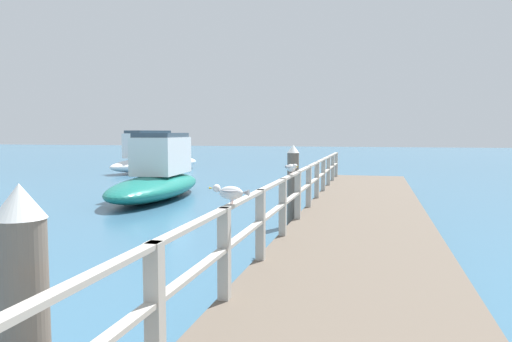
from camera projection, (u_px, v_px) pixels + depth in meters
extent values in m
cube|color=brown|center=(361.00, 233.00, 9.59)|extent=(2.77, 21.37, 0.48)
cube|color=#B2ADA3|center=(155.00, 309.00, 3.48)|extent=(0.12, 0.12, 1.00)
cube|color=#B2ADA3|center=(224.00, 254.00, 5.07)|extent=(0.12, 0.12, 1.00)
cube|color=#B2ADA3|center=(260.00, 225.00, 6.67)|extent=(0.12, 0.12, 1.00)
cube|color=#B2ADA3|center=(283.00, 207.00, 8.26)|extent=(0.12, 0.12, 1.00)
cube|color=#B2ADA3|center=(298.00, 195.00, 9.85)|extent=(0.12, 0.12, 1.00)
cube|color=#B2ADA3|center=(309.00, 186.00, 11.44)|extent=(0.12, 0.12, 1.00)
cube|color=#B2ADA3|center=(317.00, 180.00, 13.04)|extent=(0.12, 0.12, 1.00)
cube|color=#B2ADA3|center=(323.00, 175.00, 14.63)|extent=(0.12, 0.12, 1.00)
cube|color=#B2ADA3|center=(328.00, 171.00, 16.22)|extent=(0.12, 0.12, 1.00)
cube|color=#B2ADA3|center=(333.00, 167.00, 17.81)|extent=(0.12, 0.12, 1.00)
cube|color=#B2ADA3|center=(336.00, 164.00, 19.41)|extent=(0.12, 0.12, 1.00)
cube|color=#B2ADA3|center=(298.00, 172.00, 9.81)|extent=(0.10, 19.77, 0.04)
cube|color=#B2ADA3|center=(298.00, 193.00, 9.85)|extent=(0.10, 19.77, 0.04)
cone|color=white|center=(19.00, 201.00, 2.65)|extent=(0.29, 0.29, 0.20)
cylinder|color=#6B6056|center=(293.00, 190.00, 11.53)|extent=(0.28, 0.28, 1.78)
cone|color=white|center=(293.00, 149.00, 11.45)|extent=(0.29, 0.29, 0.20)
ellipsoid|color=white|center=(231.00, 193.00, 5.27)|extent=(0.29, 0.16, 0.15)
sphere|color=white|center=(217.00, 188.00, 5.33)|extent=(0.09, 0.09, 0.09)
cone|color=gold|center=(211.00, 188.00, 5.35)|extent=(0.05, 0.03, 0.02)
cone|color=#939399|center=(245.00, 193.00, 5.21)|extent=(0.09, 0.08, 0.07)
ellipsoid|color=#939399|center=(231.00, 191.00, 5.27)|extent=(0.24, 0.20, 0.04)
cylinder|color=tan|center=(231.00, 202.00, 5.25)|extent=(0.01, 0.01, 0.05)
cylinder|color=tan|center=(233.00, 202.00, 5.30)|extent=(0.01, 0.01, 0.05)
ellipsoid|color=white|center=(291.00, 168.00, 9.01)|extent=(0.27, 0.30, 0.15)
sphere|color=white|center=(295.00, 166.00, 8.84)|extent=(0.09, 0.09, 0.09)
cone|color=gold|center=(297.00, 167.00, 8.78)|extent=(0.05, 0.05, 0.02)
cone|color=#939399|center=(287.00, 167.00, 9.16)|extent=(0.10, 0.11, 0.07)
ellipsoid|color=#939399|center=(291.00, 167.00, 9.00)|extent=(0.27, 0.28, 0.04)
cylinder|color=tan|center=(292.00, 173.00, 9.03)|extent=(0.01, 0.01, 0.05)
cylinder|color=tan|center=(290.00, 173.00, 9.01)|extent=(0.01, 0.01, 0.05)
ellipsoid|color=#197266|center=(156.00, 187.00, 16.38)|extent=(2.69, 6.58, 0.81)
cube|color=white|center=(162.00, 156.00, 16.92)|extent=(1.60, 2.67, 1.30)
cube|color=#334756|center=(161.00, 135.00, 16.86)|extent=(1.49, 2.41, 0.16)
ellipsoid|color=white|center=(157.00, 164.00, 27.98)|extent=(3.88, 7.40, 0.86)
cube|color=white|center=(148.00, 145.00, 27.28)|extent=(2.02, 3.09, 1.38)
cube|color=#334756|center=(148.00, 132.00, 27.21)|extent=(1.87, 2.80, 0.16)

